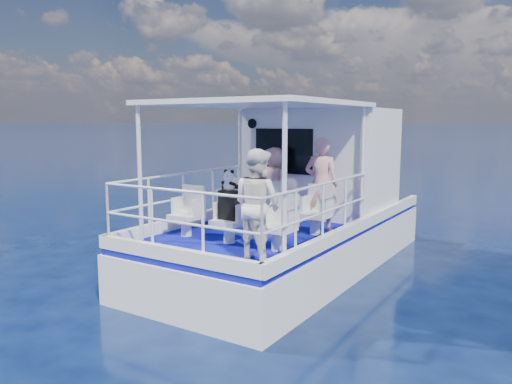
# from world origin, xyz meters

# --- Properties ---
(ground) EXTENTS (2000.00, 2000.00, 0.00)m
(ground) POSITION_xyz_m (0.00, 0.00, 0.00)
(ground) COLOR #071034
(ground) RESTS_ON ground
(hull) EXTENTS (3.00, 7.00, 1.60)m
(hull) POSITION_xyz_m (0.00, 1.00, 0.00)
(hull) COLOR white
(hull) RESTS_ON ground
(deck) EXTENTS (2.90, 6.90, 0.10)m
(deck) POSITION_xyz_m (0.00, 1.00, 0.85)
(deck) COLOR #0A0C95
(deck) RESTS_ON hull
(cabin) EXTENTS (2.85, 2.00, 2.20)m
(cabin) POSITION_xyz_m (0.00, 2.30, 2.00)
(cabin) COLOR white
(cabin) RESTS_ON deck
(canopy) EXTENTS (3.00, 3.20, 0.08)m
(canopy) POSITION_xyz_m (0.00, -0.20, 3.14)
(canopy) COLOR white
(canopy) RESTS_ON cabin
(canopy_posts) EXTENTS (2.77, 2.97, 2.20)m
(canopy_posts) POSITION_xyz_m (0.00, -0.25, 2.00)
(canopy_posts) COLOR white
(canopy_posts) RESTS_ON deck
(railings) EXTENTS (2.84, 3.59, 1.00)m
(railings) POSITION_xyz_m (0.00, -0.58, 1.40)
(railings) COLOR white
(railings) RESTS_ON deck
(seat_port_fwd) EXTENTS (0.48, 0.46, 0.38)m
(seat_port_fwd) POSITION_xyz_m (-0.90, 0.20, 1.09)
(seat_port_fwd) COLOR silver
(seat_port_fwd) RESTS_ON deck
(seat_center_fwd) EXTENTS (0.48, 0.46, 0.38)m
(seat_center_fwd) POSITION_xyz_m (0.00, 0.20, 1.09)
(seat_center_fwd) COLOR silver
(seat_center_fwd) RESTS_ON deck
(seat_stbd_fwd) EXTENTS (0.48, 0.46, 0.38)m
(seat_stbd_fwd) POSITION_xyz_m (0.90, 0.20, 1.09)
(seat_stbd_fwd) COLOR silver
(seat_stbd_fwd) RESTS_ON deck
(seat_port_aft) EXTENTS (0.48, 0.46, 0.38)m
(seat_port_aft) POSITION_xyz_m (-0.90, -1.10, 1.09)
(seat_port_aft) COLOR silver
(seat_port_aft) RESTS_ON deck
(seat_center_aft) EXTENTS (0.48, 0.46, 0.38)m
(seat_center_aft) POSITION_xyz_m (0.00, -1.10, 1.09)
(seat_center_aft) COLOR silver
(seat_center_aft) RESTS_ON deck
(seat_stbd_aft) EXTENTS (0.48, 0.46, 0.38)m
(seat_stbd_aft) POSITION_xyz_m (0.90, -1.10, 1.09)
(seat_stbd_aft) COLOR silver
(seat_stbd_aft) RESTS_ON deck
(passenger_port_fwd) EXTENTS (0.64, 0.55, 1.44)m
(passenger_port_fwd) POSITION_xyz_m (-0.39, 0.98, 1.62)
(passenger_port_fwd) COLOR #D8968B
(passenger_port_fwd) RESTS_ON deck
(passenger_stbd_fwd) EXTENTS (0.66, 0.49, 1.67)m
(passenger_stbd_fwd) POSITION_xyz_m (0.85, 0.54, 1.73)
(passenger_stbd_fwd) COLOR #D78C8B
(passenger_stbd_fwd) RESTS_ON deck
(passenger_stbd_aft) EXTENTS (0.88, 0.75, 1.57)m
(passenger_stbd_aft) POSITION_xyz_m (0.90, -1.67, 1.69)
(passenger_stbd_aft) COLOR white
(passenger_stbd_aft) RESTS_ON deck
(backpack_port) EXTENTS (0.29, 0.16, 0.37)m
(backpack_port) POSITION_xyz_m (-0.87, 0.16, 1.47)
(backpack_port) COLOR black
(backpack_port) RESTS_ON seat_port_fwd
(backpack_center) EXTENTS (0.31, 0.17, 0.47)m
(backpack_center) POSITION_xyz_m (-0.00, -1.09, 1.51)
(backpack_center) COLOR black
(backpack_center) RESTS_ON seat_center_aft
(compact_camera) EXTENTS (0.10, 0.06, 0.06)m
(compact_camera) POSITION_xyz_m (-0.87, 0.15, 1.68)
(compact_camera) COLOR black
(compact_camera) RESTS_ON backpack_port
(panda) EXTENTS (0.22, 0.18, 0.33)m
(panda) POSITION_xyz_m (-0.02, -1.06, 1.91)
(panda) COLOR white
(panda) RESTS_ON backpack_center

